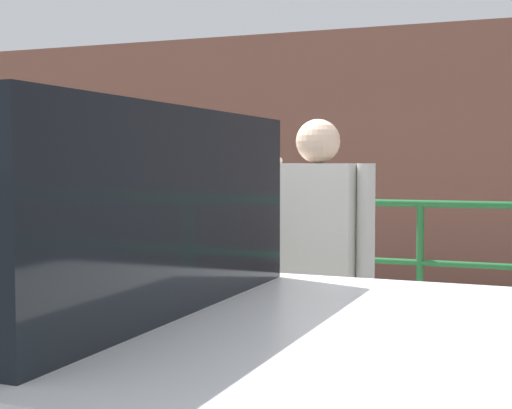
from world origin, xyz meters
The scene contains 5 objects.
sidewalk_curb centered at (0.00, 1.66, 0.07)m, with size 36.00×3.31×0.14m, color gray.
parking_meter centered at (0.30, 0.40, 1.21)m, with size 0.16×0.17×1.49m.
pedestrian_at_meter centered at (0.97, 0.38, 1.09)m, with size 0.65×0.42×1.66m.
background_railing centered at (0.00, 3.04, 0.95)m, with size 24.06×0.06×1.13m.
backdrop_wall centered at (0.00, 5.87, 1.60)m, with size 32.00×0.50×3.21m, color brown.
Camera 1 is at (2.02, -3.20, 1.59)m, focal length 51.92 mm.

